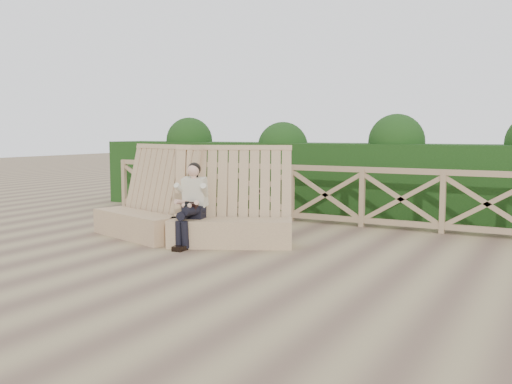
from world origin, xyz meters
The scene contains 5 objects.
ground centered at (0.00, 0.00, 0.00)m, with size 60.00×60.00×0.00m, color brown.
bench centered at (-1.31, 0.80, 0.39)m, with size 3.65×1.49×1.55m.
woman centered at (-0.97, 0.54, 0.68)m, with size 0.42×0.79×1.27m.
guardrail centered at (0.00, 3.50, 0.55)m, with size 10.10×0.09×1.10m.
hedge centered at (0.00, 4.70, 0.75)m, with size 12.00×1.20×1.50m, color black.
Camera 1 is at (4.06, -6.49, 1.73)m, focal length 40.00 mm.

